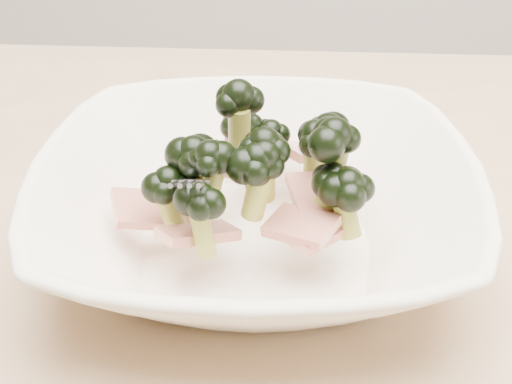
% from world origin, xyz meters
% --- Properties ---
extents(dining_table, '(1.20, 0.80, 0.75)m').
position_xyz_m(dining_table, '(0.00, 0.00, 0.65)').
color(dining_table, tan).
rests_on(dining_table, ground).
extents(broccoli_dish, '(0.32, 0.32, 0.13)m').
position_xyz_m(broccoli_dish, '(-0.08, -0.02, 0.79)').
color(broccoli_dish, '#F5E6CF').
rests_on(broccoli_dish, dining_table).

